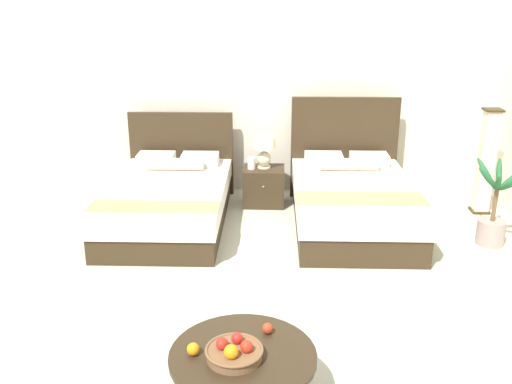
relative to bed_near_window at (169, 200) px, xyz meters
The scene contains 13 objects.
ground_plane 1.90m from the bed_near_window, 56.03° to the right, with size 9.72×9.28×0.02m, color beige.
wall_back 1.99m from the bed_near_window, 50.51° to the left, with size 9.72×0.12×2.78m, color silver.
bed_near_window is the anchor object (origin of this frame).
bed_near_corner 2.10m from the bed_near_window, ahead, with size 1.37×2.15×1.31m.
nightstand 1.25m from the bed_near_window, 30.83° to the left, with size 0.51×0.46×0.47m.
table_lamp 1.34m from the bed_near_window, 31.61° to the left, with size 0.28×0.28×0.40m.
vase 1.14m from the bed_near_window, 33.12° to the left, with size 0.10×0.10×0.15m.
coffee_table 3.29m from the bed_near_window, 71.22° to the right, with size 0.93×0.93×0.41m.
fruit_bowl 3.33m from the bed_near_window, 72.32° to the right, with size 0.36×0.36×0.14m.
loose_apple 3.13m from the bed_near_window, 67.30° to the right, with size 0.07×0.07×0.07m.
loose_orange 3.23m from the bed_near_window, 76.51° to the right, with size 0.08×0.08×0.08m.
floor_lamp_corner 3.77m from the bed_near_window, ahead, with size 0.21×0.21×1.27m.
potted_palm 3.56m from the bed_near_window, ahead, with size 0.57×0.59×0.91m.
Camera 1 is at (0.22, -4.54, 2.53)m, focal length 39.76 mm.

